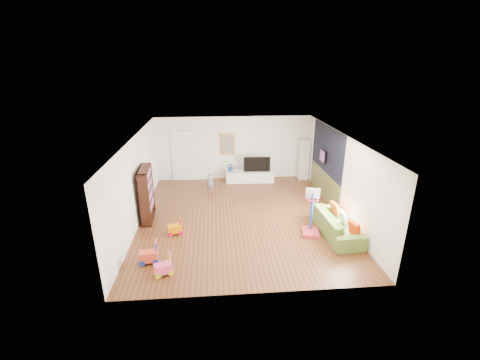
{
  "coord_description": "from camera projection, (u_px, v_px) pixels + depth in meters",
  "views": [
    {
      "loc": [
        -0.83,
        -9.5,
        4.86
      ],
      "look_at": [
        0.0,
        0.4,
        1.15
      ],
      "focal_mm": 24.0,
      "sensor_mm": 36.0,
      "label": 1
    }
  ],
  "objects": [
    {
      "name": "media_console",
      "position": [
        250.0,
        176.0,
        13.63
      ],
      "size": [
        2.03,
        0.58,
        0.47
      ],
      "primitive_type": "cube",
      "rotation": [
        0.0,
        0.0,
        -0.04
      ],
      "color": "silver",
      "rests_on": "ground"
    },
    {
      "name": "tall_cabinet",
      "position": [
        303.0,
        159.0,
        13.78
      ],
      "size": [
        0.41,
        0.41,
        1.76
      ],
      "primitive_type": "cube",
      "rotation": [
        0.0,
        0.0,
        0.01
      ],
      "color": "silver",
      "rests_on": "ground"
    },
    {
      "name": "wall_front",
      "position": [
        257.0,
        241.0,
        6.66
      ],
      "size": [
        6.5,
        0.0,
        2.7
      ],
      "primitive_type": "cube",
      "color": "silver",
      "rests_on": "ground"
    },
    {
      "name": "pillow_left",
      "position": [
        354.0,
        229.0,
        8.84
      ],
      "size": [
        0.21,
        0.42,
        0.41
      ],
      "primitive_type": "cube",
      "rotation": [
        0.0,
        0.0,
        0.25
      ],
      "color": "#B72400",
      "rests_on": "sofa"
    },
    {
      "name": "tv",
      "position": [
        257.0,
        164.0,
        13.5
      ],
      "size": [
        1.11,
        0.19,
        0.64
      ],
      "primitive_type": "imported",
      "rotation": [
        0.0,
        0.0,
        -0.04
      ],
      "color": "black",
      "rests_on": "media_console"
    },
    {
      "name": "doorway",
      "position": [
        189.0,
        156.0,
        13.58
      ],
      "size": [
        1.45,
        0.06,
        2.1
      ],
      "primitive_type": "cube",
      "color": "white",
      "rests_on": "ground"
    },
    {
      "name": "ride_on_orange",
      "position": [
        148.0,
        252.0,
        8.1
      ],
      "size": [
        0.49,
        0.33,
        0.61
      ],
      "primitive_type": "cube",
      "rotation": [
        0.0,
        0.0,
        0.11
      ],
      "color": "#DE492F",
      "rests_on": "ground"
    },
    {
      "name": "ceiling",
      "position": [
        241.0,
        137.0,
        9.69
      ],
      "size": [
        6.5,
        7.5,
        0.0
      ],
      "primitive_type": "cube",
      "color": "white",
      "rests_on": "ground"
    },
    {
      "name": "ride_on_yellow",
      "position": [
        175.0,
        226.0,
        9.47
      ],
      "size": [
        0.46,
        0.35,
        0.55
      ],
      "primitive_type": "cube",
      "rotation": [
        0.0,
        0.0,
        0.25
      ],
      "color": "#D67D00",
      "rests_on": "ground"
    },
    {
      "name": "bookshelf",
      "position": [
        147.0,
        194.0,
        10.19
      ],
      "size": [
        0.38,
        1.21,
        1.74
      ],
      "primitive_type": "cube",
      "rotation": [
        0.0,
        0.0,
        0.06
      ],
      "color": "black",
      "rests_on": "ground"
    },
    {
      "name": "floor",
      "position": [
        241.0,
        217.0,
        10.63
      ],
      "size": [
        6.5,
        7.5,
        0.0
      ],
      "primitive_type": "cube",
      "color": "brown",
      "rests_on": "ground"
    },
    {
      "name": "child",
      "position": [
        210.0,
        182.0,
        12.48
      ],
      "size": [
        0.3,
        0.21,
        0.81
      ],
      "primitive_type": "imported",
      "rotation": [
        0.0,
        0.0,
        3.09
      ],
      "color": "slate",
      "rests_on": "ground"
    },
    {
      "name": "wall_left",
      "position": [
        136.0,
        182.0,
        9.91
      ],
      "size": [
        0.0,
        7.5,
        2.7
      ],
      "primitive_type": "cube",
      "color": "white",
      "rests_on": "ground"
    },
    {
      "name": "pillow_right",
      "position": [
        335.0,
        209.0,
        10.03
      ],
      "size": [
        0.17,
        0.41,
        0.39
      ],
      "primitive_type": "cube",
      "rotation": [
        0.0,
        0.0,
        0.18
      ],
      "color": "#B33C0F",
      "rests_on": "sofa"
    },
    {
      "name": "wall_right",
      "position": [
        341.0,
        176.0,
        10.41
      ],
      "size": [
        0.0,
        7.5,
        2.7
      ],
      "primitive_type": "cube",
      "color": "white",
      "rests_on": "ground"
    },
    {
      "name": "sofa",
      "position": [
        336.0,
        224.0,
        9.49
      ],
      "size": [
        0.97,
        2.25,
        0.65
      ],
      "primitive_type": "imported",
      "rotation": [
        0.0,
        0.0,
        1.62
      ],
      "color": "#557129",
      "rests_on": "ground"
    },
    {
      "name": "vase_plant",
      "position": [
        231.0,
        167.0,
        13.44
      ],
      "size": [
        0.41,
        0.38,
        0.4
      ],
      "primitive_type": "imported",
      "rotation": [
        0.0,
        0.0,
        -0.21
      ],
      "color": "#134A97",
      "rests_on": "media_console"
    },
    {
      "name": "basketball_hoop",
      "position": [
        312.0,
        213.0,
        9.32
      ],
      "size": [
        0.58,
        0.67,
        1.4
      ],
      "primitive_type": "cube",
      "rotation": [
        0.0,
        0.0,
        -0.19
      ],
      "color": "#C52D3D",
      "rests_on": "ground"
    },
    {
      "name": "olive_wainscot",
      "position": [
        324.0,
        184.0,
        12.01
      ],
      "size": [
        0.01,
        3.2,
        1.0
      ],
      "primitive_type": "cube",
      "color": "brown",
      "rests_on": "wall_right"
    },
    {
      "name": "wall_back",
      "position": [
        233.0,
        148.0,
        13.66
      ],
      "size": [
        6.5,
        0.0,
        2.7
      ],
      "primitive_type": "cube",
      "color": "white",
      "rests_on": "ground"
    },
    {
      "name": "navy_accent",
      "position": [
        327.0,
        150.0,
        11.54
      ],
      "size": [
        0.01,
        3.2,
        1.7
      ],
      "primitive_type": "cube",
      "color": "black",
      "rests_on": "wall_right"
    },
    {
      "name": "artwork_right",
      "position": [
        323.0,
        156.0,
        11.83
      ],
      "size": [
        0.04,
        0.56,
        0.46
      ],
      "primitive_type": "cube",
      "color": "#7F3F8C",
      "rests_on": "wall_right"
    },
    {
      "name": "pillow_center",
      "position": [
        343.0,
        217.0,
        9.48
      ],
      "size": [
        0.1,
        0.36,
        0.36
      ],
      "primitive_type": "cube",
      "rotation": [
        0.0,
        0.0,
        0.01
      ],
      "color": "silver",
      "rests_on": "sofa"
    },
    {
      "name": "ride_on_pink",
      "position": [
        163.0,
        265.0,
        7.66
      ],
      "size": [
        0.48,
        0.39,
        0.56
      ],
      "primitive_type": "cube",
      "rotation": [
        0.0,
        0.0,
        0.35
      ],
      "color": "#FF4A89",
      "rests_on": "ground"
    },
    {
      "name": "painting_back",
      "position": [
        228.0,
        144.0,
        13.53
      ],
      "size": [
        0.62,
        0.06,
        0.92
      ],
      "primitive_type": "cube",
      "color": "gold",
      "rests_on": "wall_back"
    }
  ]
}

